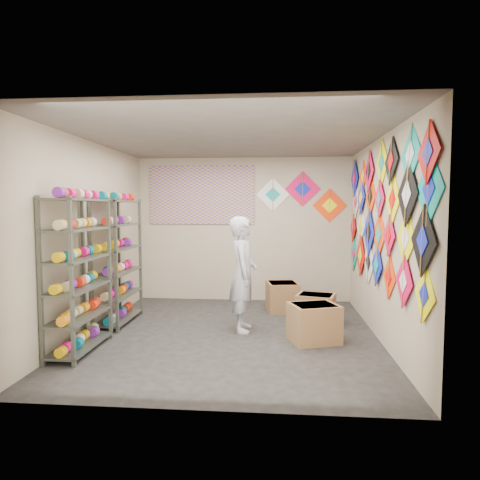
# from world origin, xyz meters

# --- Properties ---
(ground) EXTENTS (4.50, 4.50, 0.00)m
(ground) POSITION_xyz_m (0.00, 0.00, 0.00)
(ground) COLOR black
(room_walls) EXTENTS (4.50, 4.50, 4.50)m
(room_walls) POSITION_xyz_m (0.00, 0.00, 1.64)
(room_walls) COLOR tan
(room_walls) RESTS_ON ground
(shelf_rack_front) EXTENTS (0.40, 1.10, 1.90)m
(shelf_rack_front) POSITION_xyz_m (-1.78, -0.85, 0.95)
(shelf_rack_front) COLOR #4C5147
(shelf_rack_front) RESTS_ON ground
(shelf_rack_back) EXTENTS (0.40, 1.10, 1.90)m
(shelf_rack_back) POSITION_xyz_m (-1.78, 0.45, 0.95)
(shelf_rack_back) COLOR #4C5147
(shelf_rack_back) RESTS_ON ground
(string_spools) EXTENTS (0.12, 2.36, 0.12)m
(string_spools) POSITION_xyz_m (-1.78, -0.20, 1.05)
(string_spools) COLOR #F01075
(string_spools) RESTS_ON ground
(kite_wall_display) EXTENTS (0.06, 4.34, 2.04)m
(kite_wall_display) POSITION_xyz_m (1.98, -0.03, 1.65)
(kite_wall_display) COLOR #FFF80A
(kite_wall_display) RESTS_ON room_walls
(back_wall_kites) EXTENTS (1.67, 0.02, 0.95)m
(back_wall_kites) POSITION_xyz_m (1.09, 2.24, 1.98)
(back_wall_kites) COLOR white
(back_wall_kites) RESTS_ON room_walls
(poster) EXTENTS (2.00, 0.01, 1.10)m
(poster) POSITION_xyz_m (-0.80, 2.23, 2.00)
(poster) COLOR #56489D
(poster) RESTS_ON room_walls
(shopkeeper) EXTENTS (0.63, 0.45, 1.64)m
(shopkeeper) POSITION_xyz_m (0.15, 0.21, 0.82)
(shopkeeper) COLOR silver
(shopkeeper) RESTS_ON ground
(carton_a) EXTENTS (0.73, 0.67, 0.50)m
(carton_a) POSITION_xyz_m (1.12, -0.22, 0.25)
(carton_a) COLOR #9F7145
(carton_a) RESTS_ON ground
(carton_b) EXTENTS (0.66, 0.59, 0.45)m
(carton_b) POSITION_xyz_m (1.23, 0.66, 0.23)
(carton_b) COLOR #9F7145
(carton_b) RESTS_ON ground
(carton_c) EXTENTS (0.60, 0.64, 0.49)m
(carton_c) POSITION_xyz_m (0.73, 1.43, 0.24)
(carton_c) COLOR #9F7145
(carton_c) RESTS_ON ground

